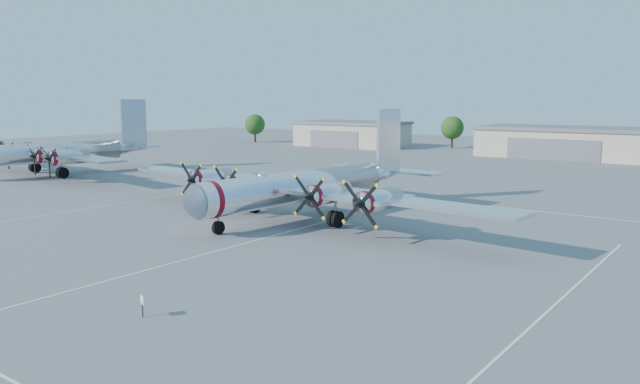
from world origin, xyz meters
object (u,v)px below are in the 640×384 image
Objects in this scene: tree_far_west at (255,124)px; main_bomber_b29 at (306,216)px; hangar_center at (564,142)px; info_placard at (142,302)px; hangar_west at (352,134)px; bomber_west at (61,174)px; tree_west at (452,128)px.

tree_far_west is 0.16× the size of main_bomber_b29.
hangar_center is 70.13m from tree_far_west.
info_placard is at bearing -50.47° from tree_far_west.
hangar_west is at bearing 126.15° from main_bomber_b29.
info_placard is at bearing -64.00° from main_bomber_b29.
bomber_west is at bearing -179.98° from main_bomber_b29.
hangar_west and hangar_center have the same top height.
tree_west is at bearing 130.80° from info_placard.
hangar_west is 3.40× the size of tree_west.
main_bomber_b29 reaches higher than info_placard.
hangar_west is 0.79× the size of hangar_center.
bomber_west is at bearing -93.41° from hangar_west.
main_bomber_b29 is at bearing 134.41° from info_placard.
hangar_center is 27.72× the size of info_placard.
hangar_west is 25.36m from tree_far_west.
tree_far_west is 95.50m from main_bomber_b29.
bomber_west is at bearing 175.99° from info_placard.
hangar_center is at bearing 93.43° from main_bomber_b29.
tree_far_west reaches higher than hangar_center.
hangar_west is at bearing 95.01° from bomber_west.
tree_far_west is at bearing -170.99° from hangar_west.
tree_west reaches higher than bomber_west.
hangar_west is 21.61m from tree_west.
hangar_center is 71.77m from main_bomber_b29.
tree_far_west is 1.00× the size of tree_west.
hangar_center is at bearing -17.82° from tree_west.
hangar_center is 83.14m from bomber_west.
hangar_west is 45.00m from hangar_center.
hangar_west is 67.28m from bomber_west.
hangar_center is 26.30m from tree_west.
tree_west is 0.16× the size of main_bomber_b29.
tree_west is 82.85m from main_bomber_b29.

